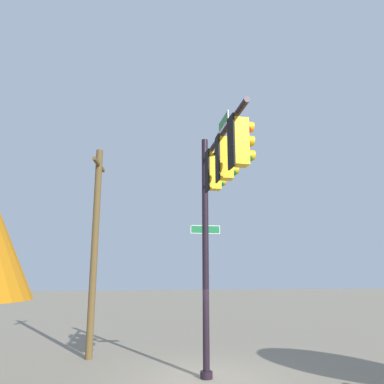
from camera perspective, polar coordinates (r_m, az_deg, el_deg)
ground_plane at (r=12.19m, az=2.19°, el=-26.26°), size 120.00×120.00×0.00m
signal_pole_assembly at (r=10.42m, az=4.02°, el=0.03°), size 4.57×0.94×7.27m
utility_pole at (r=14.82m, az=-14.43°, el=-7.67°), size 1.80×0.33×7.75m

